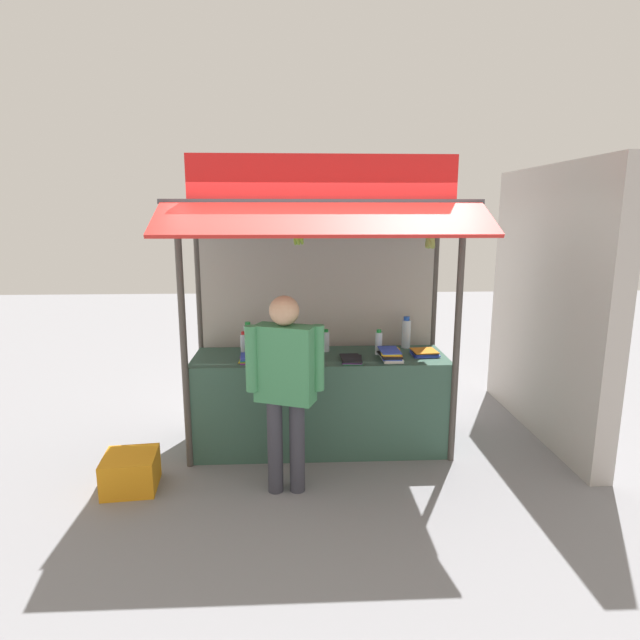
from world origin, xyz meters
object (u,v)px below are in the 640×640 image
(water_bottle_far_left, at_px, (379,343))
(vendor_person, at_px, (285,377))
(water_bottle_rear_center, at_px, (406,333))
(magazine_stack_front_left, at_px, (424,353))
(banana_bunch_rightmost, at_px, (430,241))
(water_bottle_back_left, at_px, (248,338))
(magazine_stack_front_right, at_px, (390,354))
(banana_bunch_inner_left, at_px, (298,236))
(magazine_stack_far_right, at_px, (351,359))
(water_bottle_left, at_px, (244,343))
(water_bottle_back_right, at_px, (326,341))
(magazine_stack_mid_left, at_px, (250,358))
(plastic_crate, at_px, (131,472))

(water_bottle_far_left, relative_size, vendor_person, 0.15)
(water_bottle_rear_center, relative_size, vendor_person, 0.20)
(magazine_stack_front_left, xyz_separation_m, banana_bunch_rightmost, (-0.10, -0.44, 1.09))
(water_bottle_back_left, height_order, magazine_stack_front_right, water_bottle_back_left)
(water_bottle_back_left, bearing_deg, banana_bunch_inner_left, -52.90)
(water_bottle_rear_center, height_order, magazine_stack_far_right, water_bottle_rear_center)
(water_bottle_left, relative_size, magazine_stack_far_right, 0.71)
(magazine_stack_front_right, bearing_deg, water_bottle_left, 169.39)
(magazine_stack_front_left, relative_size, vendor_person, 0.16)
(water_bottle_far_left, xyz_separation_m, banana_bunch_rightmost, (0.33, -0.50, 1.00))
(water_bottle_back_left, height_order, vendor_person, vendor_person)
(water_bottle_rear_center, bearing_deg, banana_bunch_rightmost, -88.75)
(magazine_stack_front_right, relative_size, banana_bunch_inner_left, 1.28)
(water_bottle_rear_center, xyz_separation_m, banana_bunch_inner_left, (-1.08, -0.73, 1.01))
(magazine_stack_far_right, bearing_deg, water_bottle_back_right, 121.40)
(water_bottle_far_left, distance_m, magazine_stack_front_right, 0.21)
(magazine_stack_front_left, height_order, banana_bunch_inner_left, banana_bunch_inner_left)
(banana_bunch_inner_left, bearing_deg, banana_bunch_rightmost, 0.04)
(magazine_stack_far_right, height_order, magazine_stack_front_left, magazine_stack_front_left)
(water_bottle_back_left, xyz_separation_m, magazine_stack_mid_left, (0.05, -0.33, -0.12))
(magazine_stack_front_left, distance_m, plastic_crate, 2.83)
(magazine_stack_mid_left, xyz_separation_m, vendor_person, (0.33, -0.71, 0.04))
(magazine_stack_far_right, distance_m, banana_bunch_inner_left, 1.27)
(water_bottle_back_right, bearing_deg, water_bottle_rear_center, 7.77)
(water_bottle_back_left, relative_size, banana_bunch_inner_left, 1.22)
(vendor_person, distance_m, plastic_crate, 1.55)
(water_bottle_back_right, distance_m, water_bottle_left, 0.81)
(water_bottle_far_left, height_order, plastic_crate, water_bottle_far_left)
(water_bottle_back_left, bearing_deg, vendor_person, -69.72)
(magazine_stack_mid_left, distance_m, banana_bunch_rightmost, 1.92)
(magazine_stack_front_right, xyz_separation_m, banana_bunch_rightmost, (0.25, -0.31, 1.06))
(magazine_stack_mid_left, bearing_deg, vendor_person, -64.76)
(water_bottle_back_right, bearing_deg, magazine_stack_front_right, -28.11)
(magazine_stack_front_left, relative_size, banana_bunch_inner_left, 1.06)
(magazine_stack_front_left, distance_m, magazine_stack_mid_left, 1.66)
(magazine_stack_far_right, relative_size, plastic_crate, 0.73)
(water_bottle_left, relative_size, banana_bunch_inner_left, 0.91)
(water_bottle_rear_center, bearing_deg, magazine_stack_mid_left, -165.40)
(water_bottle_back_right, distance_m, magazine_stack_front_left, 0.96)
(water_bottle_back_left, height_order, magazine_stack_front_left, water_bottle_back_left)
(plastic_crate, bearing_deg, banana_bunch_rightmost, 6.27)
(water_bottle_back_right, xyz_separation_m, banana_bunch_inner_left, (-0.27, -0.62, 1.05))
(plastic_crate, bearing_deg, banana_bunch_inner_left, 11.02)
(water_bottle_back_right, height_order, banana_bunch_inner_left, banana_bunch_inner_left)
(banana_bunch_inner_left, bearing_deg, water_bottle_back_left, 127.10)
(banana_bunch_inner_left, relative_size, plastic_crate, 0.57)
(water_bottle_back_right, relative_size, water_bottle_left, 1.02)
(magazine_stack_front_right, height_order, plastic_crate, magazine_stack_front_right)
(banana_bunch_rightmost, relative_size, vendor_person, 0.17)
(water_bottle_far_left, xyz_separation_m, banana_bunch_inner_left, (-0.77, -0.50, 1.04))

